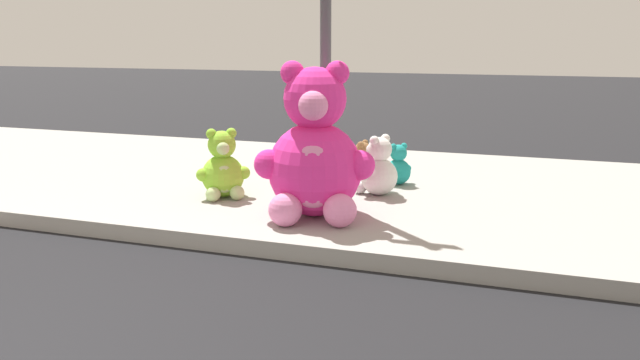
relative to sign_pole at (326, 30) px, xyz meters
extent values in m
cube|color=#9E9B93|center=(-1.00, 0.80, -1.77)|extent=(28.00, 4.40, 0.15)
cylinder|color=#4C4C51|center=(0.00, 0.00, -0.10)|extent=(0.11, 0.11, 3.20)
sphere|color=#F22D93|center=(0.07, -0.55, -1.26)|extent=(0.87, 0.87, 0.87)
ellipsoid|color=pink|center=(0.16, -0.85, -1.26)|extent=(0.51, 0.31, 0.57)
sphere|color=#F22D93|center=(0.07, -0.55, -0.61)|extent=(0.57, 0.57, 0.57)
sphere|color=pink|center=(0.14, -0.78, -0.64)|extent=(0.26, 0.26, 0.26)
sphere|color=#F22D93|center=(0.27, -0.50, -0.38)|extent=(0.22, 0.22, 0.22)
sphere|color=#F22D93|center=(0.50, -0.55, -1.20)|extent=(0.27, 0.27, 0.27)
sphere|color=pink|center=(0.40, -0.84, -1.55)|extent=(0.30, 0.30, 0.30)
sphere|color=#F22D93|center=(-0.12, -0.60, -0.38)|extent=(0.22, 0.22, 0.22)
sphere|color=#F22D93|center=(-0.30, -0.76, -1.20)|extent=(0.27, 0.27, 0.27)
sphere|color=pink|center=(-0.06, -0.97, -1.55)|extent=(0.30, 0.30, 0.30)
sphere|color=white|center=(0.48, 0.36, -1.50)|extent=(0.39, 0.39, 0.39)
ellipsoid|color=white|center=(0.36, 0.42, -1.50)|extent=(0.17, 0.23, 0.25)
sphere|color=white|center=(0.48, 0.36, -1.21)|extent=(0.26, 0.26, 0.26)
sphere|color=white|center=(0.39, 0.41, -1.22)|extent=(0.12, 0.12, 0.12)
sphere|color=white|center=(0.44, 0.28, -1.11)|extent=(0.10, 0.10, 0.10)
sphere|color=white|center=(0.35, 0.21, -1.47)|extent=(0.12, 0.12, 0.12)
sphere|color=white|center=(0.29, 0.34, -1.63)|extent=(0.13, 0.13, 0.13)
sphere|color=white|center=(0.52, 0.44, -1.11)|extent=(0.10, 0.10, 0.10)
sphere|color=white|center=(0.52, 0.55, -1.47)|extent=(0.12, 0.12, 0.12)
sphere|color=white|center=(0.38, 0.53, -1.63)|extent=(0.13, 0.13, 0.13)
sphere|color=olive|center=(0.19, 0.80, -1.55)|extent=(0.30, 0.30, 0.30)
ellipsoid|color=tan|center=(0.08, 0.81, -1.55)|extent=(0.09, 0.17, 0.20)
sphere|color=olive|center=(0.19, 0.80, -1.32)|extent=(0.20, 0.20, 0.20)
sphere|color=tan|center=(0.11, 0.81, -1.33)|extent=(0.09, 0.09, 0.09)
sphere|color=olive|center=(0.18, 0.73, -1.24)|extent=(0.08, 0.08, 0.08)
sphere|color=olive|center=(0.14, 0.66, -1.52)|extent=(0.09, 0.09, 0.09)
sphere|color=tan|center=(0.05, 0.73, -1.65)|extent=(0.10, 0.10, 0.10)
sphere|color=olive|center=(0.20, 0.86, -1.24)|extent=(0.08, 0.08, 0.08)
sphere|color=olive|center=(0.17, 0.94, -1.52)|extent=(0.09, 0.09, 0.09)
sphere|color=tan|center=(0.08, 0.89, -1.65)|extent=(0.10, 0.10, 0.10)
sphere|color=#8CD133|center=(-1.05, -0.22, -1.48)|extent=(0.44, 0.44, 0.44)
ellipsoid|color=#B8DE87|center=(-0.97, -0.35, -1.48)|extent=(0.26, 0.21, 0.29)
sphere|color=#8CD133|center=(-1.05, -0.22, -1.15)|extent=(0.29, 0.29, 0.29)
sphere|color=#B8DE87|center=(-0.99, -0.32, -1.17)|extent=(0.13, 0.13, 0.13)
sphere|color=#8CD133|center=(-0.97, -0.16, -1.03)|extent=(0.11, 0.11, 0.11)
sphere|color=#8CD133|center=(-0.85, -0.15, -1.44)|extent=(0.14, 0.14, 0.14)
sphere|color=#B8DE87|center=(-0.85, -0.31, -1.62)|extent=(0.15, 0.15, 0.15)
sphere|color=#8CD133|center=(-1.14, -0.27, -1.03)|extent=(0.11, 0.11, 0.11)
sphere|color=#8CD133|center=(-1.20, -0.38, -1.44)|extent=(0.14, 0.14, 0.14)
sphere|color=#B8DE87|center=(-1.05, -0.44, -1.62)|extent=(0.15, 0.15, 0.15)
sphere|color=teal|center=(0.59, 0.87, -1.55)|extent=(0.29, 0.29, 0.29)
ellipsoid|color=#7BBFBC|center=(0.52, 0.96, -1.55)|extent=(0.17, 0.15, 0.19)
sphere|color=teal|center=(0.59, 0.87, -1.34)|extent=(0.19, 0.19, 0.19)
sphere|color=#7BBFBC|center=(0.54, 0.94, -1.35)|extent=(0.09, 0.09, 0.09)
sphere|color=teal|center=(0.53, 0.83, -1.26)|extent=(0.07, 0.07, 0.07)
sphere|color=teal|center=(0.46, 0.82, -1.53)|extent=(0.09, 0.09, 0.09)
sphere|color=#7BBFBC|center=(0.45, 0.92, -1.65)|extent=(0.10, 0.10, 0.10)
sphere|color=teal|center=(0.64, 0.91, -1.26)|extent=(0.07, 0.07, 0.07)
sphere|color=teal|center=(0.67, 0.99, -1.53)|extent=(0.09, 0.09, 0.09)
sphere|color=#7BBFBC|center=(0.57, 1.02, -1.65)|extent=(0.10, 0.10, 0.10)
camera|label=1|loc=(1.79, -5.64, -0.08)|focal=33.38mm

